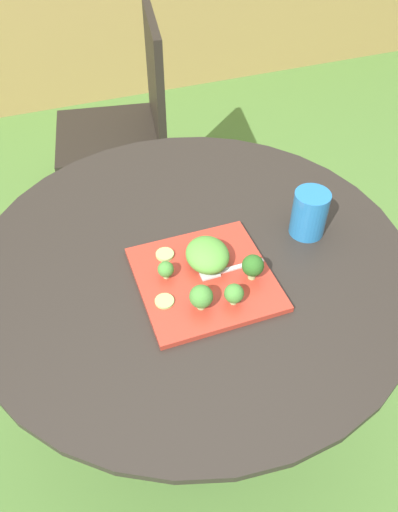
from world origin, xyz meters
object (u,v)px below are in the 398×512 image
at_px(salad_plate, 206,278).
at_px(drinking_glass, 309,215).
at_px(fork, 226,270).
at_px(patio_chair, 131,114).

xyz_separation_m(salad_plate, drinking_glass, (0.29, 0.07, 0.05)).
height_order(salad_plate, drinking_glass, drinking_glass).
height_order(drinking_glass, fork, drinking_glass).
bearing_deg(salad_plate, drinking_glass, 13.52).
bearing_deg(salad_plate, fork, -0.05).
distance_m(salad_plate, fork, 0.05).
xyz_separation_m(patio_chair, drinking_glass, (0.20, -1.06, 0.25)).
distance_m(patio_chair, drinking_glass, 1.11).
height_order(patio_chair, salad_plate, patio_chair).
bearing_deg(drinking_glass, patio_chair, 100.76).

